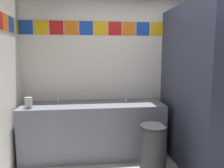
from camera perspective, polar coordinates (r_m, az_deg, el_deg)
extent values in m
cube|color=silver|center=(3.82, 7.61, 5.54)|extent=(3.94, 0.08, 2.90)
cube|color=#1947B7|center=(3.77, -21.28, 13.42)|extent=(0.21, 0.01, 0.21)
cube|color=yellow|center=(3.73, -17.73, 13.66)|extent=(0.21, 0.01, 0.21)
cube|color=red|center=(3.69, -14.09, 13.85)|extent=(0.21, 0.01, 0.21)
cube|color=orange|center=(3.67, -10.38, 13.99)|extent=(0.21, 0.01, 0.21)
cube|color=#1947B7|center=(3.67, -6.65, 14.07)|extent=(0.21, 0.01, 0.21)
cube|color=yellow|center=(3.68, -2.92, 14.10)|extent=(0.21, 0.01, 0.21)
cube|color=red|center=(3.70, 0.77, 14.07)|extent=(0.21, 0.01, 0.21)
cube|color=orange|center=(3.74, 4.40, 13.98)|extent=(0.21, 0.01, 0.21)
cube|color=#1947B7|center=(3.79, 7.95, 13.85)|extent=(0.21, 0.01, 0.21)
cube|color=yellow|center=(3.85, 11.38, 13.67)|extent=(0.21, 0.01, 0.21)
cube|color=red|center=(3.93, 14.68, 13.45)|extent=(0.21, 0.01, 0.21)
cube|color=orange|center=(4.02, 17.84, 13.20)|extent=(0.21, 0.01, 0.21)
cube|color=#1947B7|center=(4.12, 20.84, 12.93)|extent=(0.21, 0.01, 0.21)
cube|color=yellow|center=(4.23, 23.69, 12.64)|extent=(0.21, 0.01, 0.21)
cube|color=red|center=(4.35, 26.38, 12.34)|extent=(0.21, 0.01, 0.21)
cube|color=orange|center=(3.27, -25.65, 14.11)|extent=(0.01, 0.21, 0.21)
cube|color=#1947B7|center=(3.49, -24.45, 13.75)|extent=(0.01, 0.21, 0.21)
cube|color=yellow|center=(3.70, -23.39, 13.43)|extent=(0.01, 0.21, 0.21)
cube|color=slate|center=(3.55, -4.79, -11.64)|extent=(2.16, 0.61, 0.83)
cube|color=slate|center=(3.73, -5.04, -4.67)|extent=(2.16, 0.03, 0.08)
cylinder|color=white|center=(3.44, -13.91, -6.19)|extent=(0.34, 0.34, 0.10)
cylinder|color=white|center=(3.48, 4.12, -5.83)|extent=(0.34, 0.34, 0.10)
cylinder|color=silver|center=(3.56, -13.68, -4.40)|extent=(0.04, 0.04, 0.05)
cylinder|color=silver|center=(3.50, -13.82, -3.45)|extent=(0.02, 0.06, 0.09)
cylinder|color=silver|center=(3.59, 3.70, -4.07)|extent=(0.04, 0.04, 0.05)
cylinder|color=silver|center=(3.53, 3.86, -3.12)|extent=(0.02, 0.06, 0.09)
cube|color=#B7BABF|center=(3.33, -20.61, -4.57)|extent=(0.09, 0.07, 0.16)
cylinder|color=black|center=(3.30, -20.75, -5.76)|extent=(0.02, 0.02, 0.03)
cube|color=#33384C|center=(3.20, 17.29, -0.94)|extent=(0.04, 1.54, 2.26)
cylinder|color=silver|center=(2.54, 24.73, -0.97)|extent=(0.02, 0.02, 0.10)
cylinder|color=white|center=(3.93, 23.02, -13.65)|extent=(0.38, 0.38, 0.40)
torus|color=white|center=(3.86, 23.19, -10.67)|extent=(0.39, 0.39, 0.05)
cube|color=white|center=(3.99, 21.80, -7.67)|extent=(0.34, 0.17, 0.34)
cylinder|color=#333338|center=(3.09, 10.48, -16.75)|extent=(0.35, 0.35, 0.64)
cylinder|color=#262628|center=(2.97, 10.65, -10.78)|extent=(0.35, 0.35, 0.04)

